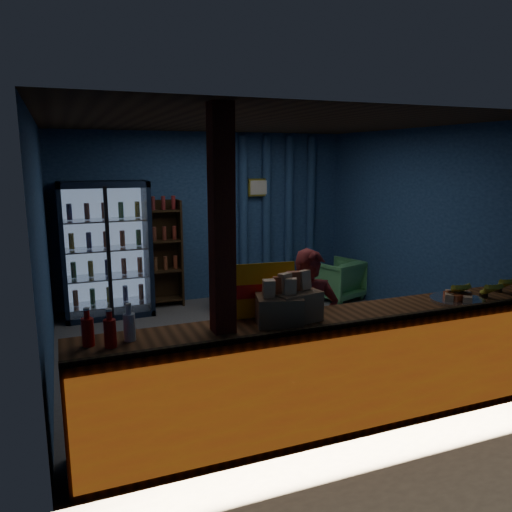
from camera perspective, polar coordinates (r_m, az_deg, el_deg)
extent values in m
plane|color=#515154|center=(6.12, 0.29, -10.08)|extent=(4.60, 4.60, 0.00)
plane|color=navy|center=(7.84, -5.73, 4.43)|extent=(4.60, 0.00, 4.60)
plane|color=navy|center=(3.86, 12.60, -2.90)|extent=(4.60, 0.00, 4.60)
plane|color=navy|center=(5.37, -23.12, 0.41)|extent=(0.00, 4.40, 4.40)
plane|color=navy|center=(6.96, 18.19, 3.05)|extent=(0.00, 4.40, 4.40)
plane|color=#472D19|center=(5.71, 0.32, 15.02)|extent=(4.60, 4.60, 0.00)
cube|color=brown|center=(4.37, 9.87, -12.57)|extent=(4.40, 0.55, 0.95)
cube|color=red|center=(4.14, 12.02, -14.00)|extent=(4.35, 0.02, 0.81)
cube|color=#31230F|center=(3.98, 12.15, -7.42)|extent=(4.40, 0.04, 0.04)
cube|color=maroon|center=(3.67, -3.84, -3.38)|extent=(0.16, 0.16, 2.60)
cube|color=black|center=(7.54, -16.91, 1.03)|extent=(1.20, 0.06, 1.90)
cube|color=black|center=(7.25, -21.21, 0.35)|extent=(0.06, 0.60, 1.90)
cube|color=black|center=(7.34, -12.30, 0.99)|extent=(0.06, 0.60, 1.90)
cube|color=black|center=(7.17, -17.14, 7.85)|extent=(1.20, 0.60, 0.08)
cube|color=black|center=(7.48, -16.33, -6.19)|extent=(1.20, 0.60, 0.08)
cube|color=#99B2D8|center=(7.49, -16.88, 0.96)|extent=(1.08, 0.02, 1.74)
cube|color=white|center=(7.00, -16.52, 0.29)|extent=(1.12, 0.02, 1.78)
cube|color=black|center=(6.98, -16.50, 0.26)|extent=(0.05, 0.05, 1.80)
cube|color=silver|center=(7.45, -16.39, -5.23)|extent=(1.08, 0.48, 0.02)
cylinder|color=#C6491C|center=(7.39, -19.92, -4.53)|extent=(0.07, 0.07, 0.22)
cylinder|color=#186223|center=(7.40, -18.18, -4.40)|extent=(0.07, 0.07, 0.22)
cylinder|color=#B6961C|center=(7.41, -16.44, -4.27)|extent=(0.07, 0.07, 0.22)
cylinder|color=navy|center=(7.43, -14.71, -4.13)|extent=(0.07, 0.07, 0.22)
cylinder|color=maroon|center=(7.46, -13.00, -3.99)|extent=(0.07, 0.07, 0.22)
cube|color=silver|center=(7.35, -16.56, -2.24)|extent=(1.08, 0.48, 0.02)
cylinder|color=#186223|center=(7.30, -20.13, -1.50)|extent=(0.07, 0.07, 0.22)
cylinder|color=#B6961C|center=(7.30, -18.37, -1.38)|extent=(0.07, 0.07, 0.22)
cylinder|color=navy|center=(7.32, -16.62, -1.25)|extent=(0.07, 0.07, 0.22)
cylinder|color=maroon|center=(7.34, -14.87, -1.12)|extent=(0.07, 0.07, 0.22)
cylinder|color=#C6491C|center=(7.37, -13.13, -0.99)|extent=(0.07, 0.07, 0.22)
cube|color=silver|center=(7.27, -16.73, 0.83)|extent=(1.08, 0.48, 0.02)
cylinder|color=#B6961C|center=(7.22, -20.34, 1.59)|extent=(0.07, 0.07, 0.22)
cylinder|color=navy|center=(7.23, -18.57, 1.72)|extent=(0.07, 0.07, 0.22)
cylinder|color=maroon|center=(7.25, -16.79, 1.84)|extent=(0.07, 0.07, 0.22)
cylinder|color=#C6491C|center=(7.27, -15.03, 1.97)|extent=(0.07, 0.07, 0.22)
cylinder|color=#186223|center=(7.30, -13.27, 2.09)|extent=(0.07, 0.07, 0.22)
cube|color=silver|center=(7.21, -16.91, 3.96)|extent=(1.08, 0.48, 0.02)
cylinder|color=navy|center=(7.17, -20.56, 4.74)|extent=(0.07, 0.07, 0.22)
cylinder|color=maroon|center=(7.18, -18.77, 4.87)|extent=(0.07, 0.07, 0.22)
cylinder|color=#C6491C|center=(7.19, -16.97, 4.99)|extent=(0.07, 0.07, 0.22)
cylinder|color=#186223|center=(7.22, -15.19, 5.10)|extent=(0.07, 0.07, 0.22)
cylinder|color=#B6961C|center=(7.24, -13.42, 5.21)|extent=(0.07, 0.07, 0.22)
cube|color=#31230F|center=(7.70, -10.57, 0.41)|extent=(0.50, 0.02, 1.60)
cube|color=#31230F|center=(7.54, -12.13, 0.11)|extent=(0.03, 0.28, 1.60)
cube|color=#31230F|center=(7.63, -8.65, 0.36)|extent=(0.03, 0.28, 1.60)
cube|color=#31230F|center=(7.74, -10.19, -4.86)|extent=(0.46, 0.26, 0.02)
cube|color=#31230F|center=(7.63, -10.31, -1.61)|extent=(0.46, 0.26, 0.02)
cube|color=#31230F|center=(7.54, -10.43, 1.73)|extent=(0.46, 0.26, 0.02)
cube|color=#31230F|center=(7.48, -10.55, 5.13)|extent=(0.46, 0.26, 0.02)
cylinder|color=navy|center=(7.84, -4.20, 4.45)|extent=(0.14, 0.14, 2.50)
cylinder|color=navy|center=(7.96, -1.45, 4.59)|extent=(0.14, 0.14, 2.50)
cylinder|color=navy|center=(8.11, 1.21, 4.71)|extent=(0.14, 0.14, 2.50)
cylinder|color=navy|center=(8.27, 3.78, 4.82)|extent=(0.14, 0.14, 2.50)
cylinder|color=navy|center=(8.45, 6.24, 4.91)|extent=(0.14, 0.14, 2.50)
cube|color=yellow|center=(7.98, 0.34, 7.85)|extent=(0.36, 0.03, 0.28)
cube|color=silver|center=(7.96, 0.39, 7.84)|extent=(0.30, 0.01, 0.22)
imported|color=maroon|center=(4.62, 6.21, -7.96)|extent=(0.58, 0.44, 1.42)
imported|color=#55AB62|center=(8.01, 9.27, -2.66)|extent=(0.87, 0.88, 0.63)
cube|color=#31230F|center=(7.36, -2.37, -4.25)|extent=(0.68, 0.59, 0.52)
cylinder|color=#31230F|center=(7.28, -2.39, -1.88)|extent=(0.10, 0.10, 0.10)
cube|color=#ECB10C|center=(4.04, 0.83, -3.91)|extent=(0.55, 0.16, 0.44)
cube|color=red|center=(4.02, 0.93, -3.98)|extent=(0.46, 0.08, 0.11)
cylinder|color=red|center=(3.64, -18.66, -8.25)|extent=(0.08, 0.08, 0.19)
cylinder|color=red|center=(3.60, -18.80, -6.22)|extent=(0.04, 0.04, 0.08)
cylinder|color=white|center=(3.59, -18.83, -5.75)|extent=(0.04, 0.04, 0.02)
cylinder|color=red|center=(3.57, -16.33, -8.49)|extent=(0.08, 0.08, 0.19)
cylinder|color=red|center=(3.53, -16.45, -6.41)|extent=(0.04, 0.04, 0.08)
cylinder|color=white|center=(3.52, -16.48, -5.93)|extent=(0.04, 0.04, 0.02)
cylinder|color=silver|center=(3.66, -14.26, -7.89)|extent=(0.08, 0.08, 0.19)
cylinder|color=silver|center=(3.62, -14.36, -5.86)|extent=(0.04, 0.04, 0.08)
cylinder|color=white|center=(3.61, -14.38, -5.39)|extent=(0.04, 0.04, 0.02)
cube|color=olive|center=(3.99, 4.34, -5.63)|extent=(0.42, 0.37, 0.24)
cube|color=#D06B2E|center=(3.88, 3.28, -3.09)|extent=(0.11, 0.08, 0.15)
cube|color=#BA4D23|center=(3.94, 4.38, -2.91)|extent=(0.11, 0.08, 0.15)
cube|color=#D06B2E|center=(3.99, 5.44, -2.73)|extent=(0.11, 0.08, 0.15)
cube|color=olive|center=(3.89, 2.64, -6.18)|extent=(0.41, 0.37, 0.22)
cube|color=#D06B2E|center=(3.83, 1.39, -3.62)|extent=(0.10, 0.08, 0.14)
cube|color=#BA4D23|center=(3.84, 2.67, -3.58)|extent=(0.10, 0.08, 0.14)
cube|color=#D06B2E|center=(3.85, 3.94, -3.54)|extent=(0.10, 0.08, 0.14)
cylinder|color=silver|center=(4.85, 22.01, -4.67)|extent=(0.48, 0.48, 0.03)
cube|color=#D06B2E|center=(4.91, 22.84, -4.09)|extent=(0.10, 0.07, 0.05)
cube|color=#BA4D23|center=(4.93, 22.08, -3.95)|extent=(0.13, 0.13, 0.05)
cube|color=#D06B2E|center=(4.91, 21.30, -3.97)|extent=(0.07, 0.10, 0.05)
cube|color=#BA4D23|center=(4.84, 20.94, -4.14)|extent=(0.13, 0.13, 0.05)
cube|color=#D06B2E|center=(4.78, 21.23, -4.36)|extent=(0.10, 0.07, 0.05)
cube|color=#BA4D23|center=(4.75, 22.01, -4.51)|extent=(0.13, 0.13, 0.05)
cube|color=#D06B2E|center=(4.78, 22.82, -4.49)|extent=(0.07, 0.10, 0.05)
cube|color=#BA4D23|center=(4.84, 23.16, -4.31)|extent=(0.13, 0.13, 0.05)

